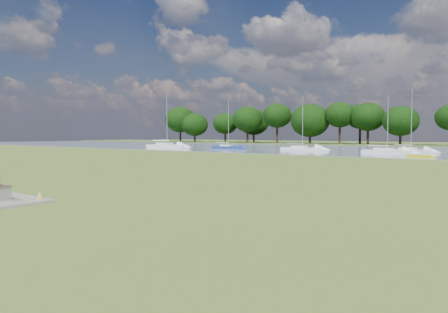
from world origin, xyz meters
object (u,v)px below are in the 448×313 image
Objects in this scene: sailboat_3 at (167,145)px; sailboat_2 at (410,149)px; sailboat_4 at (228,146)px; sailboat_5 at (387,150)px; kayak at (420,156)px; sailboat_0 at (302,148)px.

sailboat_2 is at bearing -2.64° from sailboat_3.
sailboat_4 reaches higher than sailboat_5.
sailboat_3 is at bearing -166.30° from kayak.
sailboat_0 is at bearing -165.02° from sailboat_2.
sailboat_0 is at bearing 172.72° from kayak.
kayak is at bearing -49.08° from sailboat_5.
sailboat_3 is (-39.62, 4.37, 0.41)m from kayak.
sailboat_0 reaches higher than sailboat_4.
sailboat_4 is at bearing -164.52° from sailboat_2.
sailboat_2 is at bearing -1.94° from sailboat_0.
sailboat_4 is 1.07× the size of sailboat_5.
sailboat_4 is 23.83m from sailboat_5.
kayak is at bearing -19.92° from sailboat_3.
sailboat_0 is 1.03× the size of sailboat_4.
sailboat_2 is 36.23m from sailboat_3.
sailboat_5 is (-1.40, -4.46, -0.02)m from sailboat_2.
sailboat_2 is at bearing -6.58° from sailboat_4.
kayak is 8.73m from sailboat_5.
kayak is at bearing -63.88° from sailboat_2.
sailboat_4 is at bearing -178.75° from sailboat_5.
sailboat_2 reaches higher than kayak.
sailboat_2 is 25.55m from sailboat_4.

